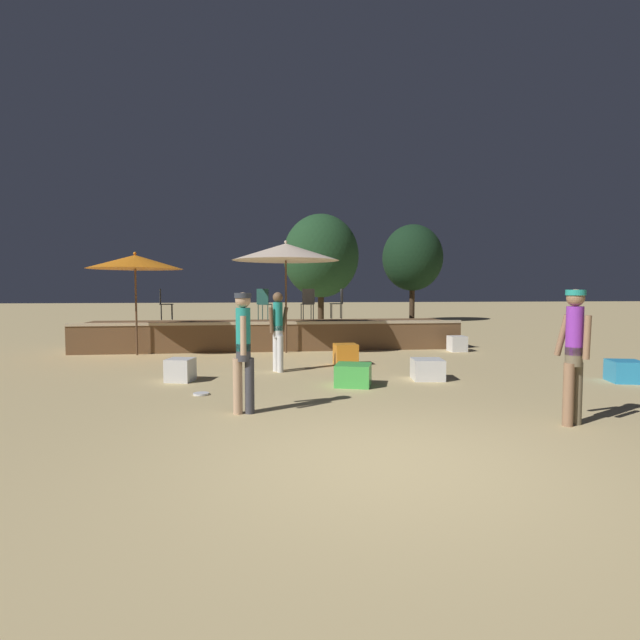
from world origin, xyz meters
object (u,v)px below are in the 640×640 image
object	(u,v)px
cube_seat_0	(353,375)
cube_seat_4	(625,371)
cube_seat_2	(180,370)
cube_seat_3	(457,344)
person_2	(243,346)
frisbee_disc	(201,394)
background_tree_0	(321,256)
cube_seat_1	(346,354)
patio_umbrella_1	(135,262)
background_tree_1	(412,258)
bistro_chair_1	(163,301)
bistro_chair_0	(264,301)
bistro_chair_2	(339,301)
patio_umbrella_0	(286,252)
person_0	(574,349)
cube_seat_5	(427,369)
bistro_chair_3	(308,301)
person_1	(278,329)

from	to	relation	value
cube_seat_0	cube_seat_4	world-z (taller)	cube_seat_4
cube_seat_2	cube_seat_3	xyz separation A→B (m)	(6.93, 3.62, 0.00)
person_2	frisbee_disc	bearing A→B (deg)	-62.95
background_tree_0	frisbee_disc	bearing A→B (deg)	-104.79
cube_seat_0	background_tree_0	distance (m)	14.76
cube_seat_2	background_tree_0	distance (m)	14.56
cube_seat_1	background_tree_0	bearing A→B (deg)	85.23
patio_umbrella_1	background_tree_1	distance (m)	16.81
patio_umbrella_1	cube_seat_4	xyz separation A→B (m)	(9.87, -5.09, -2.22)
bistro_chair_1	frisbee_disc	world-z (taller)	bistro_chair_1
patio_umbrella_1	cube_seat_1	size ratio (longest dim) A/B	5.18
bistro_chair_0	background_tree_1	world-z (taller)	background_tree_1
bistro_chair_0	bistro_chair_2	xyz separation A→B (m)	(2.28, 0.47, 0.00)
cube_seat_3	patio_umbrella_0	bearing A→B (deg)	176.32
cube_seat_4	person_2	world-z (taller)	person_2
patio_umbrella_0	bistro_chair_2	xyz separation A→B (m)	(1.70, 1.48, -1.34)
cube_seat_2	person_2	distance (m)	2.98
person_0	cube_seat_2	bearing A→B (deg)	-56.28
cube_seat_0	bistro_chair_1	world-z (taller)	bistro_chair_1
cube_seat_0	person_2	size ratio (longest dim) A/B	0.46
cube_seat_1	cube_seat_0	bearing A→B (deg)	-97.13
frisbee_disc	patio_umbrella_1	bearing A→B (deg)	112.70
bistro_chair_1	background_tree_0	world-z (taller)	background_tree_0
cube_seat_5	cube_seat_2	bearing A→B (deg)	174.76
background_tree_1	cube_seat_3	bearing A→B (deg)	-102.33
person_0	bistro_chair_0	size ratio (longest dim) A/B	1.91
person_0	background_tree_1	size ratio (longest dim) A/B	0.33
cube_seat_0	bistro_chair_2	xyz separation A→B (m)	(0.80, 6.25, 1.18)
person_0	bistro_chair_3	bearing A→B (deg)	-95.65
cube_seat_4	cube_seat_2	bearing A→B (deg)	172.07
patio_umbrella_0	background_tree_1	bearing A→B (deg)	58.81
frisbee_disc	cube_seat_1	bearing A→B (deg)	44.59
cube_seat_0	bistro_chair_2	distance (m)	6.41
cube_seat_3	bistro_chair_0	bearing A→B (deg)	165.98
patio_umbrella_0	patio_umbrella_1	size ratio (longest dim) A/B	1.13
cube_seat_1	bistro_chair_3	world-z (taller)	bistro_chair_3
patio_umbrella_1	bistro_chair_3	world-z (taller)	patio_umbrella_1
background_tree_0	person_0	bearing A→B (deg)	-86.86
person_1	person_2	world-z (taller)	person_2
person_1	person_2	size ratio (longest dim) A/B	0.99
patio_umbrella_1	background_tree_0	xyz separation A→B (m)	(6.10, 9.59, 0.83)
patio_umbrella_0	background_tree_1	size ratio (longest dim) A/B	0.59
patio_umbrella_0	bistro_chair_3	xyz separation A→B (m)	(0.70, 1.01, -1.34)
cube_seat_4	frisbee_disc	distance (m)	7.69
person_1	patio_umbrella_0	bearing A→B (deg)	142.20
person_0	bistro_chair_2	xyz separation A→B (m)	(-1.45, 9.14, 0.41)
person_2	bistro_chair_1	xyz separation A→B (m)	(-2.50, 8.08, 0.44)
cube_seat_1	bistro_chair_2	bearing A→B (deg)	82.67
person_2	background_tree_0	xyz separation A→B (m)	(3.19, 16.15, 2.32)
cube_seat_5	background_tree_1	bearing A→B (deg)	73.17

